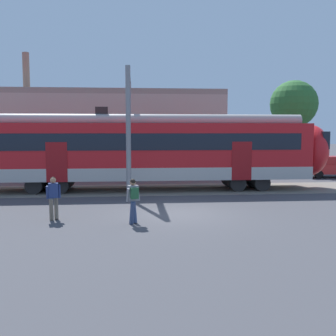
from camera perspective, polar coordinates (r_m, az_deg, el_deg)
The scene contains 7 objects.
ground_plane at distance 16.26m, azimuth 1.19°, elevation -6.62°, with size 160.00×160.00×0.00m, color #424247.
pedestrian_navy at distance 15.55m, azimuth -16.29°, elevation -3.69°, with size 0.54×0.69×1.67m.
pedestrian_grey at distance 14.35m, azimuth -5.07°, elevation -4.24°, with size 0.53×0.70×1.67m.
parked_car_red at distance 30.91m, azimuth 22.53°, elevation 0.18°, with size 4.05×1.85×1.54m.
catenary_gantry at distance 22.45m, azimuth -5.69°, elevation 7.75°, with size 0.24×6.64×6.53m.
background_building at distance 30.80m, azimuth -9.58°, elevation 5.02°, with size 18.46×5.00×9.20m.
street_tree_right at distance 36.58m, azimuth 17.79°, elevation 8.80°, with size 4.12×4.12×7.78m.
Camera 1 is at (-1.73, -15.80, 3.40)m, focal length 42.00 mm.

